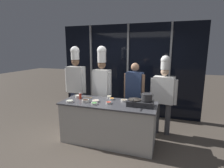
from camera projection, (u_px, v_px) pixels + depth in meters
ground_plane at (108, 141)px, 3.84m from camera, size 24.00×24.00×0.00m
window_wall_back at (128, 71)px, 5.23m from camera, size 4.18×0.09×2.70m
demo_counter at (108, 122)px, 3.75m from camera, size 2.01×0.79×0.88m
portable_stove at (140, 103)px, 3.45m from camera, size 0.51×0.33×0.12m
frying_pan at (135, 99)px, 3.47m from camera, size 0.27×0.46×0.04m
stock_pot at (147, 97)px, 3.39m from camera, size 0.24×0.22×0.14m
squeeze_bottle_chili at (80, 96)px, 3.91m from camera, size 0.05×0.05×0.17m
prep_bowl_bean_sprouts at (70, 101)px, 3.69m from camera, size 0.15×0.15×0.04m
prep_bowl_carrots at (112, 99)px, 3.88m from camera, size 0.11×0.11×0.04m
prep_bowl_chicken at (96, 101)px, 3.71m from camera, size 0.16×0.16×0.04m
prep_bowl_scallions at (94, 103)px, 3.54m from camera, size 0.13×0.13×0.04m
prep_bowl_soy_glaze at (85, 101)px, 3.69m from camera, size 0.15×0.15×0.05m
prep_bowl_mushrooms at (124, 100)px, 3.74m from camera, size 0.14×0.14×0.04m
prep_bowl_chili_flakes at (109, 103)px, 3.58m from camera, size 0.12×0.12×0.04m
prep_bowl_noodles at (109, 97)px, 3.98m from camera, size 0.10×0.10×0.06m
prep_bowl_garlic at (78, 96)px, 4.03m from camera, size 0.13×0.13×0.06m
serving_spoon_slotted at (90, 98)px, 4.01m from camera, size 0.23×0.09×0.02m
chef_head at (76, 79)px, 4.62m from camera, size 0.60×0.24×2.06m
chef_sous at (102, 81)px, 4.33m from camera, size 0.54×0.29×2.06m
person_guest at (134, 90)px, 4.16m from camera, size 0.51×0.27×1.67m
chef_line at (164, 91)px, 3.99m from camera, size 0.60×0.31×1.85m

